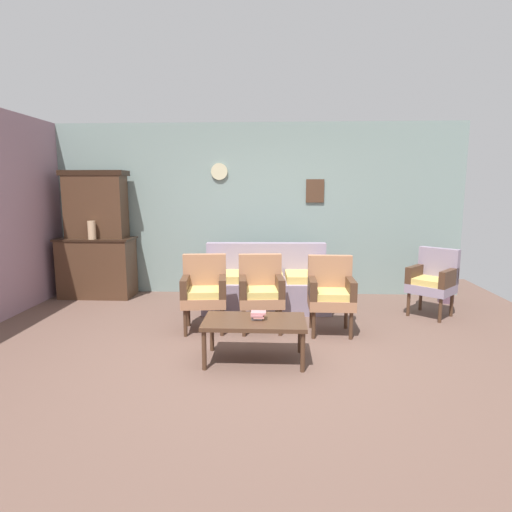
{
  "coord_description": "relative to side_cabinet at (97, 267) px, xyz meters",
  "views": [
    {
      "loc": [
        0.31,
        -4.17,
        1.69
      ],
      "look_at": [
        0.05,
        1.09,
        0.85
      ],
      "focal_mm": 29.86,
      "sensor_mm": 36.0,
      "label": 1
    }
  ],
  "objects": [
    {
      "name": "side_cabinet",
      "position": [
        0.0,
        0.0,
        0.0
      ],
      "size": [
        1.16,
        0.55,
        0.93
      ],
      "color": "#472D1E",
      "rests_on": "ground"
    },
    {
      "name": "coffee_table",
      "position": [
        2.59,
        -2.42,
        -0.09
      ],
      "size": [
        1.0,
        0.56,
        0.42
      ],
      "color": "#472D1E",
      "rests_on": "ground"
    },
    {
      "name": "armchair_near_cabinet",
      "position": [
        2.62,
        -1.47,
        0.03
      ],
      "size": [
        0.57,
        0.54,
        0.9
      ],
      "color": "#9E6B4C",
      "rests_on": "ground"
    },
    {
      "name": "cabinet_upper_hutch",
      "position": [
        0.0,
        0.08,
        0.98
      ],
      "size": [
        0.99,
        0.38,
        1.03
      ],
      "color": "#472D1E",
      "rests_on": "side_cabinet"
    },
    {
      "name": "armchair_row_middle",
      "position": [
        3.44,
        -1.53,
        0.03
      ],
      "size": [
        0.53,
        0.5,
        0.9
      ],
      "color": "#9E6B4C",
      "rests_on": "ground"
    },
    {
      "name": "wingback_chair_by_fireplace",
      "position": [
        4.89,
        -0.78,
        0.03
      ],
      "size": [
        0.71,
        0.71,
        0.9
      ],
      "color": "gray",
      "rests_on": "ground"
    },
    {
      "name": "wall_back_with_decor",
      "position": [
        2.5,
        0.38,
        0.89
      ],
      "size": [
        6.4,
        0.09,
        2.7
      ],
      "color": "gray",
      "rests_on": "ground"
    },
    {
      "name": "vase_on_cabinet",
      "position": [
        0.03,
        -0.18,
        0.6
      ],
      "size": [
        0.12,
        0.12,
        0.28
      ],
      "primitive_type": "cylinder",
      "color": "tan",
      "rests_on": "side_cabinet"
    },
    {
      "name": "floral_couch",
      "position": [
        2.66,
        -0.51,
        -0.14
      ],
      "size": [
        1.77,
        0.86,
        0.9
      ],
      "color": "gray",
      "rests_on": "ground"
    },
    {
      "name": "book_stack_on_table",
      "position": [
        2.63,
        -2.41,
        -0.0
      ],
      "size": [
        0.15,
        0.12,
        0.08
      ],
      "color": "#9499AB",
      "rests_on": "coffee_table"
    },
    {
      "name": "floor_vase_by_wall",
      "position": [
        5.35,
        -0.1,
        -0.15
      ],
      "size": [
        0.22,
        0.22,
        0.64
      ],
      "primitive_type": "cylinder",
      "color": "#664758",
      "rests_on": "ground"
    },
    {
      "name": "armchair_by_doorway",
      "position": [
        1.95,
        -1.5,
        0.03
      ],
      "size": [
        0.57,
        0.55,
        0.9
      ],
      "color": "#9E6B4C",
      "rests_on": "ground"
    },
    {
      "name": "ground_plane",
      "position": [
        2.5,
        -2.25,
        -0.47
      ],
      "size": [
        7.68,
        7.68,
        0.0
      ],
      "primitive_type": "plane",
      "color": "brown"
    }
  ]
}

